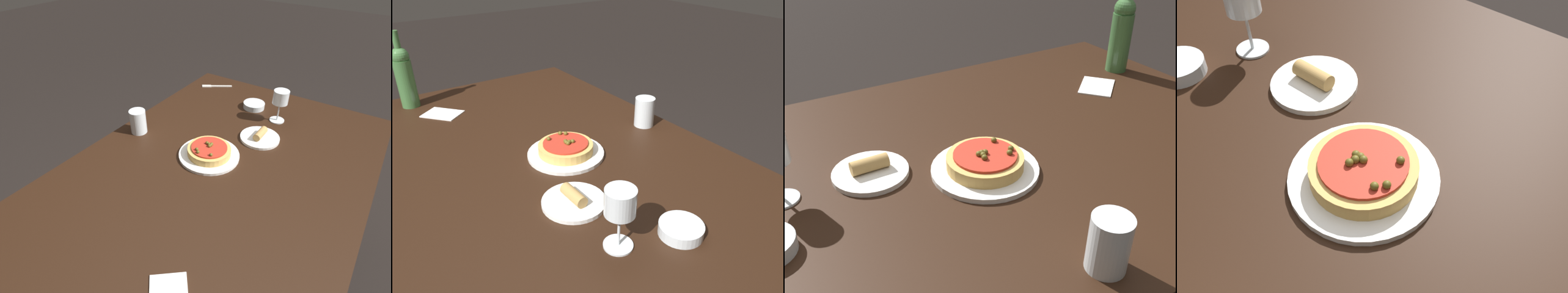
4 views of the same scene
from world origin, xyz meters
TOP-DOWN VIEW (x-y plane):
  - ground_plane at (0.00, 0.00)m, footprint 14.00×14.00m
  - dining_table at (0.00, 0.00)m, footprint 1.59×1.08m
  - dinner_plate at (0.06, 0.07)m, footprint 0.25×0.25m
  - pizza at (0.06, 0.07)m, footprint 0.18×0.18m
  - wine_glass at (0.49, -0.06)m, footprint 0.07×0.07m
  - water_cup at (0.04, 0.44)m, footprint 0.07×0.07m
  - side_bowl at (0.54, 0.09)m, footprint 0.11×0.11m
  - fork at (0.65, 0.40)m, footprint 0.11×0.16m
  - side_plate at (0.29, -0.05)m, footprint 0.18×0.18m

SIDE VIEW (x-z plane):
  - ground_plane at x=0.00m, z-range 0.00..0.00m
  - dining_table at x=0.00m, z-range 0.31..1.07m
  - fork at x=0.65m, z-range 0.76..0.77m
  - dinner_plate at x=0.06m, z-range 0.76..0.78m
  - side_plate at x=0.29m, z-range 0.75..0.80m
  - side_bowl at x=0.54m, z-range 0.76..0.79m
  - pizza at x=0.06m, z-range 0.77..0.82m
  - water_cup at x=0.04m, z-range 0.76..0.87m
  - wine_glass at x=0.49m, z-range 0.80..0.96m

